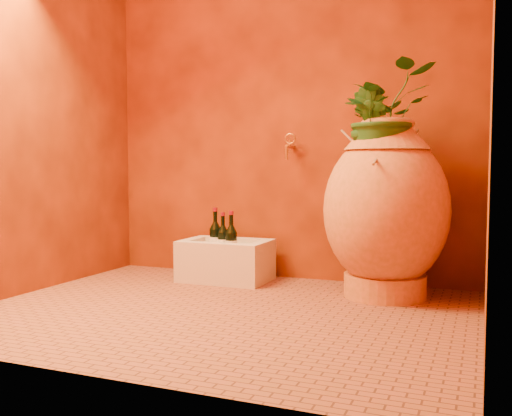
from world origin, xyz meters
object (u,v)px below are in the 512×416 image
at_px(amphora, 386,209).
at_px(wall_tap, 289,145).
at_px(wine_bottle_a, 231,243).
at_px(wine_bottle_b, 215,239).
at_px(stone_basin, 226,261).
at_px(wine_bottle_c, 223,241).

height_order(amphora, wall_tap, amphora).
height_order(wine_bottle_a, wall_tap, wall_tap).
bearing_deg(wine_bottle_b, stone_basin, -29.53).
relative_size(amphora, wall_tap, 5.88).
distance_m(amphora, wine_bottle_b, 1.18).
bearing_deg(wine_bottle_c, wine_bottle_a, -41.54).
bearing_deg(stone_basin, amphora, -4.94).
xyz_separation_m(amphora, wine_bottle_b, (-1.15, 0.15, -0.24)).
bearing_deg(stone_basin, wine_bottle_b, 150.47).
bearing_deg(wall_tap, wine_bottle_a, -145.89).
distance_m(wine_bottle_a, wine_bottle_b, 0.19).
distance_m(wine_bottle_c, wall_tap, 0.77).
xyz_separation_m(wine_bottle_a, wall_tap, (0.32, 0.22, 0.63)).
bearing_deg(wine_bottle_a, wine_bottle_b, 148.17).
bearing_deg(wall_tap, wine_bottle_c, -163.37).
bearing_deg(wall_tap, wine_bottle_b, -166.71).
xyz_separation_m(amphora, wine_bottle_a, (-0.98, 0.05, -0.24)).
bearing_deg(stone_basin, wall_tap, 24.62).
distance_m(amphora, wine_bottle_c, 1.12).
height_order(stone_basin, wine_bottle_b, wine_bottle_b).
bearing_deg(wine_bottle_c, wall_tap, 16.63).
bearing_deg(amphora, wine_bottle_b, 172.59).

